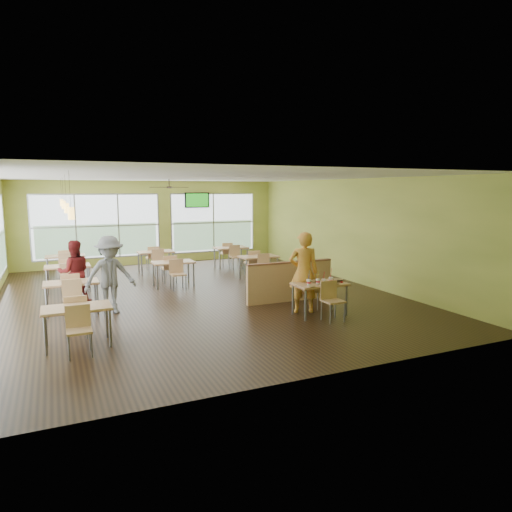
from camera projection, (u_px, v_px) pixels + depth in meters
name	position (u px, v px, depth m)	size (l,w,h in m)	color
room	(197.00, 237.00, 12.20)	(12.00, 12.04, 3.20)	black
window_bays	(84.00, 236.00, 13.93)	(9.24, 10.24, 2.38)	white
main_table	(320.00, 288.00, 10.44)	(1.22, 1.52, 0.87)	tan
half_wall_divider	(290.00, 281.00, 11.77)	(2.40, 0.14, 1.04)	tan
dining_tables	(146.00, 266.00, 13.47)	(6.92, 8.72, 0.87)	tan
pendant_lights	(65.00, 206.00, 11.40)	(0.11, 7.31, 0.86)	#2D2119
ceiling_fan	(169.00, 187.00, 14.72)	(1.25, 1.25, 0.29)	#2D2119
tv_backwall	(197.00, 200.00, 18.13)	(1.00, 0.07, 0.60)	black
man_plaid	(304.00, 272.00, 10.64)	(0.70, 0.46, 1.91)	#CB5516
patron_maroon	(74.00, 272.00, 11.47)	(0.79, 0.61, 1.62)	maroon
patron_grey	(110.00, 275.00, 10.53)	(1.18, 0.68, 1.82)	slate
cup_blue	(309.00, 282.00, 10.15)	(0.10, 0.10, 0.37)	white
cup_yellow	(318.00, 281.00, 10.28)	(0.09, 0.09, 0.33)	white
cup_red_near	(324.00, 281.00, 10.31)	(0.09, 0.09, 0.31)	white
cup_red_far	(331.00, 280.00, 10.39)	(0.10, 0.10, 0.38)	white
food_basket	(338.00, 280.00, 10.60)	(0.26, 0.26, 0.06)	black
ketchup_cup	(342.00, 282.00, 10.48)	(0.06, 0.06, 0.03)	#A4010A
wrapper_left	(312.00, 286.00, 10.00)	(0.16, 0.14, 0.04)	#9E7D4C
wrapper_mid	(314.00, 281.00, 10.56)	(0.22, 0.20, 0.06)	#9E7D4C
wrapper_right	(337.00, 284.00, 10.25)	(0.14, 0.13, 0.04)	#9E7D4C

